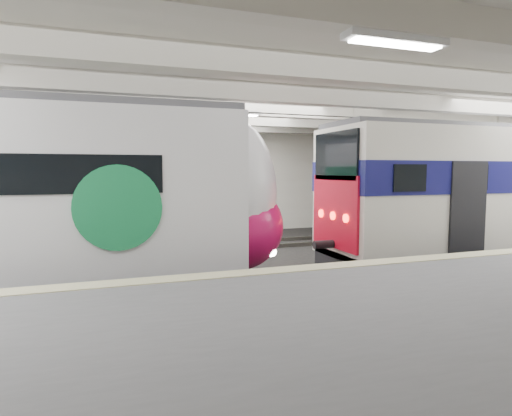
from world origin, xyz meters
name	(u,v)px	position (x,y,z in m)	size (l,w,h in m)	color
station_hall	(280,166)	(0.00, -1.74, 3.24)	(36.00, 24.00, 5.75)	black
modern_emu	(5,205)	(-6.13, 0.00, 2.33)	(14.90, 3.07, 4.75)	white
older_rer	(510,192)	(9.36, 0.00, 2.40)	(13.95, 3.08, 4.58)	silver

